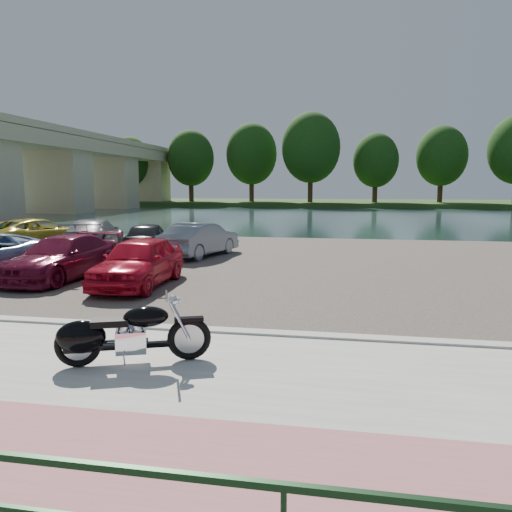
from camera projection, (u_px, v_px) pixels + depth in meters
The scene contains 16 objects.
ground at pixel (184, 375), 7.40m from camera, with size 200.00×200.00×0.00m, color #595447.
promenade at pixel (159, 400), 6.42m from camera, with size 60.00×6.00×0.10m, color #A2A199.
pink_path at pixel (102, 458), 4.95m from camera, with size 60.00×2.00×0.01m, color #A65D5E.
kerb at pixel (218, 332), 9.34m from camera, with size 60.00×0.30×0.14m, color #A2A199.
parking_lot at pixel (281, 263), 18.11m from camera, with size 60.00×18.00×0.04m, color #3D3731.
river at pixel (322, 217), 46.36m from camera, with size 120.00×40.00×0.00m, color #1A302F.
far_bank at pixel (333, 203), 77.49m from camera, with size 120.00×24.00×0.60m, color #244117.
bridge at pixel (52, 160), 51.62m from camera, with size 7.00×56.00×8.55m.
far_trees at pixel (364, 153), 69.67m from camera, with size 70.25×10.68×12.52m.
motorcycle at pixel (120, 335), 7.52m from camera, with size 2.23×1.11×1.05m.
car_3 at pixel (62, 257), 14.87m from camera, with size 1.80×4.43×1.29m, color maroon.
car_4 at pixel (138, 262), 13.78m from camera, with size 1.62×4.03×1.37m, color #B10B22.
car_6 at pixel (38, 234), 21.58m from camera, with size 2.31×5.01×1.39m, color gold.
car_7 at pixel (94, 235), 21.35m from camera, with size 1.93×4.74×1.38m, color gray.
car_8 at pixel (148, 237), 21.01m from camera, with size 1.50×3.73×1.27m, color black.
car_9 at pixel (200, 239), 19.74m from camera, with size 1.42×4.07×1.34m, color slate.
Camera 1 is at (2.34, -6.77, 2.78)m, focal length 35.00 mm.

